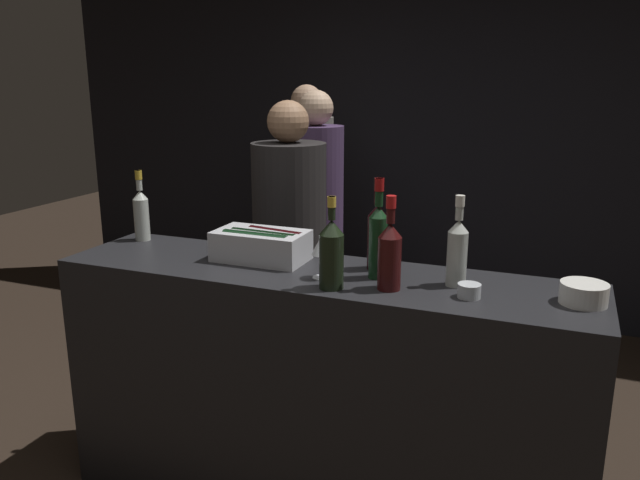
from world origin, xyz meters
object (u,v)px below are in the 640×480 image
Objects in this scene: person_in_hoodie at (316,213)px; rose_wine_bottle at (141,212)px; candle_votive at (469,291)px; person_blond_tee at (290,245)px; ice_bin_with_bottles at (262,244)px; red_wine_bottle_tall at (390,253)px; bowl_white at (584,293)px; person_grey_polo at (307,198)px; red_wine_bottle_black_foil at (377,233)px; red_wine_bottle_burgundy at (378,237)px; wine_glass at (322,246)px; white_wine_bottle at (457,249)px; champagne_bottle at (331,252)px.

rose_wine_bottle is at bearing 125.76° from person_in_hoodie.
person_blond_tee reaches higher than candle_votive.
person_in_hoodie reaches higher than rose_wine_bottle.
rose_wine_bottle is at bearing 172.37° from ice_bin_with_bottles.
red_wine_bottle_tall is 1.04× the size of rose_wine_bottle.
bowl_white is 2.46m from person_grey_polo.
candle_votive is at bearing -9.16° from ice_bin_with_bottles.
red_wine_bottle_black_foil is at bearing 7.53° from ice_bin_with_bottles.
person_in_hoodie is (-0.80, 1.36, -0.25)m from red_wine_bottle_burgundy.
person_grey_polo is at bearing 120.46° from red_wine_bottle_burgundy.
red_wine_bottle_tall is 1.73m from person_in_hoodie.
bowl_white is 1.88m from rose_wine_bottle.
bowl_white is 0.91m from wine_glass.
person_blond_tee is (-0.97, 0.70, -0.26)m from white_wine_bottle.
person_in_hoodie is at bearing 102.78° from ice_bin_with_bottles.
person_grey_polo is at bearing -53.95° from person_blond_tee.
wine_glass is 0.21m from red_wine_bottle_burgundy.
red_wine_bottle_black_foil is 1.49m from person_in_hoodie.
candle_votive is 0.25× the size of rose_wine_bottle.
rose_wine_bottle is 1.30m from person_in_hoodie.
candle_votive is 2.28m from person_grey_polo.
candle_votive is at bearing 9.80° from champagne_bottle.
ice_bin_with_bottles is 0.72m from person_blond_tee.
red_wine_bottle_burgundy is (-0.71, 0.01, 0.12)m from bowl_white.
red_wine_bottle_tall is at bearing 150.76° from person_blond_tee.
red_wine_bottle_black_foil is at bearing 117.18° from red_wine_bottle_tall.
ice_bin_with_bottles is 0.87m from candle_votive.
person_grey_polo is (-1.02, 1.73, -0.24)m from red_wine_bottle_burgundy.
red_wine_bottle_black_foil is 0.11m from red_wine_bottle_burgundy.
champagne_bottle is 0.19× the size of person_grey_polo.
red_wine_bottle_tall is 0.20× the size of person_in_hoodie.
ice_bin_with_bottles is at bearing 170.84° from candle_votive.
red_wine_bottle_burgundy reaches higher than rose_wine_bottle.
red_wine_bottle_black_foil reaches higher than red_wine_bottle_tall.
person_in_hoodie is at bearing 121.36° from red_wine_bottle_black_foil.
rose_wine_bottle is 0.98× the size of white_wine_bottle.
white_wine_bottle is at bearing -15.17° from red_wine_bottle_black_foil.
person_grey_polo reaches higher than person_in_hoodie.
red_wine_bottle_tall is at bearing -148.80° from white_wine_bottle.
rose_wine_bottle is at bearing 171.50° from candle_votive.
person_grey_polo reaches higher than ice_bin_with_bottles.
red_wine_bottle_tall is 1.02× the size of white_wine_bottle.
white_wine_bottle is (0.29, 0.02, -0.02)m from red_wine_bottle_burgundy.
person_blond_tee is at bearing 121.92° from wine_glass.
wine_glass is 0.46× the size of red_wine_bottle_black_foil.
red_wine_bottle_burgundy is 1.14× the size of white_wine_bottle.
bowl_white is at bearing 12.67° from candle_votive.
champagne_bottle is (-0.47, -0.08, 0.11)m from candle_votive.
wine_glass is at bearing -12.49° from rose_wine_bottle.
person_blond_tee reaches higher than red_wine_bottle_burgundy.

